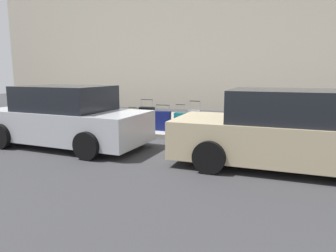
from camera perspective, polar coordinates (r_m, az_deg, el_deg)
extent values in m
plane|color=#333335|center=(9.54, -8.24, -1.87)|extent=(40.00, 40.00, 0.00)
cube|color=gray|center=(11.74, -2.39, 0.76)|extent=(18.00, 5.00, 0.14)
cube|color=#B2A893|center=(17.90, 5.91, 20.31)|extent=(24.00, 3.00, 10.39)
cube|color=#59601E|center=(9.01, 14.22, -0.10)|extent=(0.38, 0.19, 0.54)
cube|color=black|center=(9.01, 14.22, -0.10)|extent=(0.38, 0.04, 0.55)
cylinder|color=gray|center=(8.94, 15.32, 2.29)|extent=(0.02, 0.02, 0.24)
cylinder|color=gray|center=(8.97, 13.32, 2.40)|extent=(0.02, 0.02, 0.24)
cylinder|color=black|center=(8.94, 14.35, 3.10)|extent=(0.31, 0.03, 0.02)
cylinder|color=black|center=(9.04, 15.17, -1.71)|extent=(0.04, 0.02, 0.04)
cylinder|color=black|center=(9.07, 13.13, -1.59)|extent=(0.04, 0.02, 0.04)
cube|color=maroon|center=(9.16, 11.22, 0.20)|extent=(0.41, 0.23, 0.55)
cube|color=black|center=(9.16, 11.22, 0.20)|extent=(0.41, 0.06, 0.56)
cylinder|color=gray|center=(9.09, 12.38, 2.72)|extent=(0.02, 0.02, 0.28)
cylinder|color=gray|center=(9.13, 10.23, 2.82)|extent=(0.02, 0.02, 0.28)
cylinder|color=black|center=(9.09, 11.34, 3.64)|extent=(0.34, 0.04, 0.02)
cylinder|color=black|center=(9.19, 12.26, -1.40)|extent=(0.05, 0.02, 0.04)
cylinder|color=black|center=(9.23, 10.08, -1.29)|extent=(0.05, 0.02, 0.04)
cube|color=red|center=(9.27, 8.05, 0.28)|extent=(0.44, 0.26, 0.51)
cube|color=black|center=(9.27, 8.05, 0.28)|extent=(0.44, 0.08, 0.52)
cylinder|color=gray|center=(9.17, 9.18, 1.89)|extent=(0.02, 0.02, 0.04)
cylinder|color=gray|center=(9.28, 7.00, 2.03)|extent=(0.02, 0.02, 0.04)
cylinder|color=black|center=(9.22, 8.09, 2.08)|extent=(0.37, 0.05, 0.02)
cylinder|color=black|center=(9.26, 9.13, -1.23)|extent=(0.05, 0.02, 0.04)
cylinder|color=black|center=(9.36, 6.91, -1.05)|extent=(0.05, 0.02, 0.04)
cube|color=#9EA0A8|center=(9.29, 4.91, 0.90)|extent=(0.39, 0.27, 0.68)
cube|color=black|center=(9.29, 4.91, 0.90)|extent=(0.38, 0.07, 0.69)
cylinder|color=gray|center=(9.20, 5.90, 3.74)|extent=(0.02, 0.02, 0.26)
cylinder|color=gray|center=(9.27, 4.00, 3.82)|extent=(0.02, 0.02, 0.26)
cylinder|color=black|center=(9.22, 4.96, 4.59)|extent=(0.31, 0.04, 0.02)
cylinder|color=black|center=(9.32, 5.85, -1.08)|extent=(0.05, 0.02, 0.04)
cylinder|color=black|center=(9.38, 3.92, -0.97)|extent=(0.05, 0.02, 0.04)
cube|color=#0F606B|center=(9.50, 2.28, 0.74)|extent=(0.37, 0.23, 0.56)
cube|color=black|center=(9.50, 2.28, 0.74)|extent=(0.37, 0.07, 0.57)
cylinder|color=gray|center=(9.39, 3.13, 3.13)|extent=(0.02, 0.02, 0.26)
cylinder|color=gray|center=(9.51, 1.48, 3.23)|extent=(0.02, 0.02, 0.26)
cylinder|color=black|center=(9.43, 2.31, 3.96)|extent=(0.30, 0.05, 0.02)
cylinder|color=black|center=(9.49, 3.12, -0.85)|extent=(0.05, 0.02, 0.04)
cylinder|color=black|center=(9.61, 1.44, -0.70)|extent=(0.05, 0.02, 0.04)
cube|color=navy|center=(9.56, -0.96, 0.94)|extent=(0.49, 0.19, 0.60)
cube|color=black|center=(9.56, -0.96, 0.94)|extent=(0.50, 0.04, 0.61)
cylinder|color=gray|center=(9.43, 0.25, 3.25)|extent=(0.02, 0.02, 0.19)
cylinder|color=gray|center=(9.59, -2.17, 3.35)|extent=(0.02, 0.02, 0.19)
cylinder|color=black|center=(9.50, -0.97, 3.88)|extent=(0.43, 0.03, 0.02)
cylinder|color=black|center=(9.53, 0.28, -0.78)|extent=(0.04, 0.02, 0.04)
cylinder|color=black|center=(9.69, -2.17, -0.62)|extent=(0.04, 0.02, 0.04)
cube|color=black|center=(9.85, -3.90, 1.47)|extent=(0.45, 0.28, 0.70)
cube|color=black|center=(9.85, -3.90, 1.47)|extent=(0.46, 0.06, 0.71)
cylinder|color=gray|center=(9.72, -2.88, 4.15)|extent=(0.02, 0.02, 0.24)
cylinder|color=gray|center=(9.87, -4.97, 4.21)|extent=(0.02, 0.02, 0.24)
cylinder|color=black|center=(9.78, -3.94, 4.87)|extent=(0.39, 0.04, 0.02)
cylinder|color=black|center=(9.83, -2.81, -0.47)|extent=(0.04, 0.02, 0.04)
cylinder|color=black|center=(9.98, -4.93, -0.34)|extent=(0.04, 0.02, 0.04)
cube|color=#59601E|center=(10.08, -6.52, 1.42)|extent=(0.37, 0.21, 0.63)
cube|color=black|center=(10.08, -6.52, 1.42)|extent=(0.37, 0.05, 0.64)
cylinder|color=gray|center=(9.96, -5.79, 3.28)|extent=(0.02, 0.02, 0.04)
cylinder|color=gray|center=(10.11, -7.31, 3.35)|extent=(0.02, 0.02, 0.04)
cylinder|color=black|center=(10.03, -6.55, 3.43)|extent=(0.30, 0.03, 0.02)
cylinder|color=black|center=(10.05, -5.70, -0.28)|extent=(0.04, 0.02, 0.04)
cylinder|color=black|center=(10.20, -7.25, -0.16)|extent=(0.04, 0.02, 0.04)
cube|color=maroon|center=(10.25, -9.38, 1.34)|extent=(0.50, 0.28, 0.58)
cube|color=black|center=(10.25, -9.38, 1.34)|extent=(0.50, 0.07, 0.59)
cylinder|color=gray|center=(10.10, -8.41, 3.01)|extent=(0.02, 0.02, 0.04)
cylinder|color=gray|center=(10.33, -10.42, 3.10)|extent=(0.02, 0.02, 0.04)
cylinder|color=black|center=(10.21, -9.43, 3.17)|extent=(0.42, 0.04, 0.02)
cylinder|color=black|center=(10.18, -8.30, -0.21)|extent=(0.04, 0.02, 0.04)
cylinder|color=black|center=(10.41, -10.34, -0.04)|extent=(0.04, 0.02, 0.04)
cylinder|color=#D89E0C|center=(10.76, -13.19, 1.72)|extent=(0.20, 0.20, 0.62)
sphere|color=#D89E0C|center=(10.71, -13.26, 3.62)|extent=(0.21, 0.21, 0.21)
cylinder|color=#D89E0C|center=(10.84, -13.85, 1.92)|extent=(0.09, 0.10, 0.09)
cylinder|color=#D89E0C|center=(10.67, -12.52, 1.85)|extent=(0.09, 0.10, 0.09)
cylinder|color=brown|center=(10.89, -15.64, 2.04)|extent=(0.15, 0.15, 0.74)
cube|color=tan|center=(6.71, 21.87, -2.52)|extent=(4.77, 1.86, 0.77)
cube|color=black|center=(6.61, 22.26, 3.45)|extent=(2.48, 1.71, 0.63)
cylinder|color=black|center=(5.99, 7.59, -5.69)|extent=(0.64, 0.22, 0.64)
cylinder|color=black|center=(7.77, 10.66, -2.19)|extent=(0.64, 0.22, 0.64)
cube|color=#B2B5BA|center=(8.55, -18.13, 0.22)|extent=(4.36, 1.97, 0.77)
cube|color=black|center=(8.47, -18.38, 4.90)|extent=(2.30, 1.74, 0.63)
cylinder|color=black|center=(8.93, -28.34, -1.66)|extent=(0.65, 0.25, 0.64)
cylinder|color=black|center=(10.13, -20.40, 0.14)|extent=(0.65, 0.25, 0.64)
cylinder|color=black|center=(7.08, -14.67, -3.52)|extent=(0.65, 0.25, 0.64)
cylinder|color=black|center=(8.54, -7.28, -1.02)|extent=(0.65, 0.25, 0.64)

